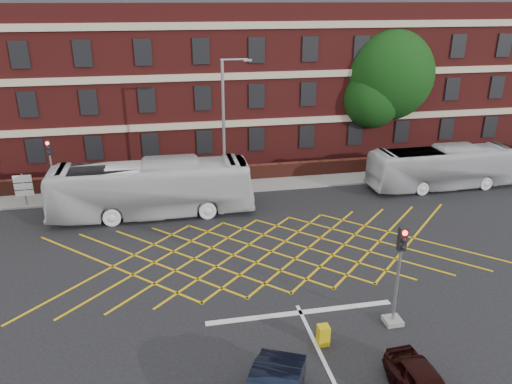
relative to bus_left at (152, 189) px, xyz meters
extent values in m
plane|color=black|center=(5.97, -8.07, -1.68)|extent=(120.00, 120.00, 0.00)
cube|color=#571716|center=(5.97, 13.93, 4.32)|extent=(50.00, 12.00, 12.00)
cube|color=black|center=(5.97, 13.93, 10.32)|extent=(51.00, 10.61, 10.61)
cube|color=#B7A88C|center=(5.97, 7.85, 5.32)|extent=(50.00, 0.18, 0.50)
cube|color=black|center=(5.97, 7.87, 3.82)|extent=(1.20, 0.14, 1.80)
cube|color=#4E1C14|center=(5.97, 4.93, -1.13)|extent=(56.00, 0.50, 1.10)
cube|color=slate|center=(5.97, 3.93, -1.62)|extent=(60.00, 3.00, 0.12)
cube|color=#CC990C|center=(5.97, -6.07, -1.67)|extent=(8.22, 8.22, 0.02)
cube|color=silver|center=(5.97, -11.57, -1.67)|extent=(8.00, 0.30, 0.02)
imported|color=silver|center=(0.00, 0.00, 0.00)|extent=(12.10, 2.97, 3.36)
imported|color=silver|center=(19.60, 0.84, -0.23)|extent=(10.43, 2.54, 2.90)
cylinder|color=black|center=(18.71, 8.88, 0.91)|extent=(0.90, 0.90, 5.19)
sphere|color=black|center=(18.71, 8.88, 4.97)|extent=(7.30, 7.30, 7.30)
sphere|color=black|center=(17.21, 8.08, 3.31)|extent=(4.74, 4.74, 4.74)
sphere|color=black|center=(20.21, 9.68, 3.71)|extent=(4.38, 4.38, 4.38)
cube|color=slate|center=(9.44, -12.97, -1.58)|extent=(0.70, 0.70, 0.20)
cylinder|color=gray|center=(9.44, -12.97, 0.07)|extent=(0.12, 0.12, 3.50)
cube|color=black|center=(9.44, -12.97, 2.12)|extent=(0.30, 0.25, 0.95)
sphere|color=#FF0C05|center=(9.44, -13.11, 2.44)|extent=(0.20, 0.20, 0.20)
cube|color=slate|center=(-6.01, 2.63, -1.58)|extent=(0.70, 0.70, 0.20)
cylinder|color=gray|center=(-6.01, 2.63, 0.07)|extent=(0.12, 0.12, 3.50)
cube|color=black|center=(-6.01, 2.63, 2.12)|extent=(0.30, 0.25, 0.95)
sphere|color=#FF0C05|center=(-6.01, 2.49, 2.44)|extent=(0.20, 0.20, 0.20)
cube|color=slate|center=(4.55, 0.98, -1.58)|extent=(1.00, 1.00, 0.20)
cylinder|color=gray|center=(4.55, 0.98, 2.80)|extent=(0.18, 0.18, 8.96)
cylinder|color=gray|center=(5.25, 0.98, 7.28)|extent=(1.60, 0.12, 0.12)
cube|color=gray|center=(6.05, 0.98, 7.23)|extent=(0.50, 0.20, 0.12)
cylinder|color=gray|center=(-7.83, 2.76, -0.58)|extent=(0.10, 0.10, 2.20)
cube|color=silver|center=(-7.83, 2.68, 0.22)|extent=(1.10, 0.06, 0.45)
cube|color=silver|center=(-7.83, 2.68, -0.28)|extent=(1.10, 0.06, 0.40)
cube|color=silver|center=(-7.83, 2.68, -0.73)|extent=(1.10, 0.06, 0.35)
cube|color=#C3A20B|center=(6.24, -13.70, -1.27)|extent=(0.43, 0.41, 0.82)
camera|label=1|loc=(0.70, -28.50, 10.65)|focal=35.00mm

